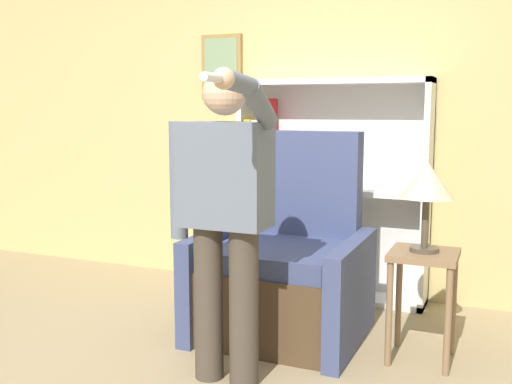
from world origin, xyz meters
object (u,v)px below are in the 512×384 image
at_px(bookcase, 311,193).
at_px(person_standing, 224,208).
at_px(table_lamp, 427,183).
at_px(armchair, 285,272).
at_px(side_table, 423,276).

bearing_deg(bookcase, person_standing, -87.79).
relative_size(bookcase, person_standing, 1.02).
distance_m(bookcase, person_standing, 1.61).
height_order(person_standing, table_lamp, person_standing).
xyz_separation_m(armchair, side_table, (0.85, -0.11, 0.10)).
bearing_deg(bookcase, table_lamp, -44.41).
height_order(bookcase, table_lamp, bookcase).
distance_m(bookcase, side_table, 1.37).
height_order(bookcase, armchair, bookcase).
xyz_separation_m(armchair, table_lamp, (0.85, -0.11, 0.61)).
bearing_deg(person_standing, bookcase, 92.21).
bearing_deg(side_table, armchair, 172.82).
relative_size(side_table, table_lamp, 1.26).
height_order(bookcase, side_table, bookcase).
xyz_separation_m(side_table, table_lamp, (-0.00, -0.00, 0.52)).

